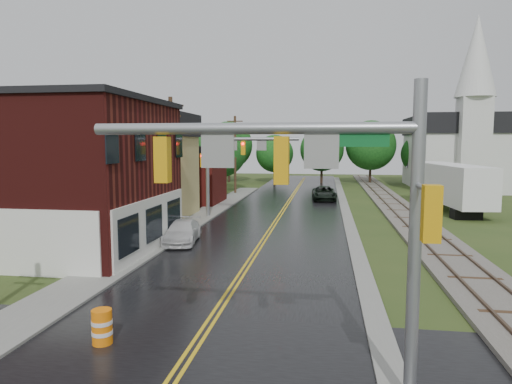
% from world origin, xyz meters
% --- Properties ---
extents(main_road, '(10.00, 90.00, 0.02)m').
position_xyz_m(main_road, '(0.00, 30.00, 0.00)').
color(main_road, black).
rests_on(main_road, ground).
extents(curb_right, '(0.80, 70.00, 0.12)m').
position_xyz_m(curb_right, '(5.40, 35.00, 0.00)').
color(curb_right, gray).
rests_on(curb_right, ground).
extents(sidewalk_left, '(2.40, 50.00, 0.12)m').
position_xyz_m(sidewalk_left, '(-6.20, 25.00, 0.00)').
color(sidewalk_left, gray).
rests_on(sidewalk_left, ground).
extents(brick_building, '(14.30, 10.30, 8.30)m').
position_xyz_m(brick_building, '(-12.48, 15.00, 4.15)').
color(brick_building, '#46110F').
rests_on(brick_building, ground).
extents(yellow_house, '(8.00, 7.00, 6.40)m').
position_xyz_m(yellow_house, '(-11.00, 26.00, 3.20)').
color(yellow_house, tan).
rests_on(yellow_house, ground).
extents(darkred_building, '(7.00, 6.00, 4.40)m').
position_xyz_m(darkred_building, '(-10.00, 35.00, 2.20)').
color(darkred_building, '#3F0F0C').
rests_on(darkred_building, ground).
extents(church, '(10.40, 18.40, 20.00)m').
position_xyz_m(church, '(20.00, 53.74, 5.83)').
color(church, silver).
rests_on(church, ground).
extents(railroad, '(3.20, 80.00, 0.30)m').
position_xyz_m(railroad, '(10.00, 35.00, 0.11)').
color(railroad, '#59544C').
rests_on(railroad, ground).
extents(traffic_signal_near, '(7.34, 0.30, 7.20)m').
position_xyz_m(traffic_signal_near, '(3.47, 2.00, 4.97)').
color(traffic_signal_near, gray).
rests_on(traffic_signal_near, ground).
extents(traffic_signal_far, '(7.34, 0.43, 7.20)m').
position_xyz_m(traffic_signal_far, '(-3.47, 27.00, 4.97)').
color(traffic_signal_far, gray).
rests_on(traffic_signal_far, ground).
extents(utility_pole_b, '(1.80, 0.28, 9.00)m').
position_xyz_m(utility_pole_b, '(-6.80, 22.00, 4.72)').
color(utility_pole_b, '#382616').
rests_on(utility_pole_b, ground).
extents(utility_pole_c, '(1.80, 0.28, 9.00)m').
position_xyz_m(utility_pole_c, '(-6.80, 44.00, 4.72)').
color(utility_pole_c, '#382616').
rests_on(utility_pole_c, ground).
extents(tree_left_b, '(7.60, 7.60, 9.69)m').
position_xyz_m(tree_left_b, '(-17.85, 31.90, 5.72)').
color(tree_left_b, black).
rests_on(tree_left_b, ground).
extents(tree_left_c, '(6.00, 6.00, 7.65)m').
position_xyz_m(tree_left_c, '(-13.85, 39.90, 4.51)').
color(tree_left_c, black).
rests_on(tree_left_c, ground).
extents(tree_left_e, '(6.40, 6.40, 8.16)m').
position_xyz_m(tree_left_e, '(-8.85, 45.90, 4.81)').
color(tree_left_e, black).
rests_on(tree_left_e, ground).
extents(suv_dark, '(2.66, 5.22, 1.41)m').
position_xyz_m(suv_dark, '(3.50, 39.23, 0.71)').
color(suv_dark, black).
rests_on(suv_dark, ground).
extents(pickup_white, '(2.36, 4.65, 1.29)m').
position_xyz_m(pickup_white, '(-4.68, 17.59, 0.65)').
color(pickup_white, silver).
rests_on(pickup_white, ground).
extents(semi_trailer, '(4.03, 13.22, 4.05)m').
position_xyz_m(semi_trailer, '(14.50, 33.95, 2.39)').
color(semi_trailer, black).
rests_on(semi_trailer, ground).
extents(construction_barrel, '(0.74, 0.74, 1.04)m').
position_xyz_m(construction_barrel, '(-2.72, 4.00, 0.52)').
color(construction_barrel, orange).
rests_on(construction_barrel, ground).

